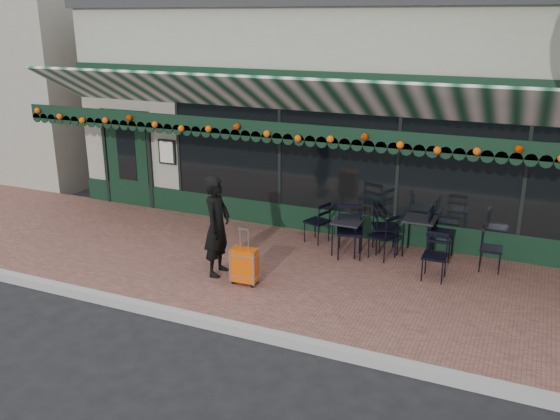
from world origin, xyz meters
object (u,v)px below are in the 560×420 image
at_px(cafe_table_a, 420,222).
at_px(chair_a_right, 441,233).
at_px(suitcase, 245,266).
at_px(woman, 217,226).
at_px(chair_b_front, 350,232).
at_px(chair_a_extra, 491,249).
at_px(chair_b_right, 386,227).
at_px(chair_b_left, 317,222).
at_px(cafe_table_b, 348,224).
at_px(chair_a_front, 435,257).
at_px(chair_a_left, 383,236).

relative_size(cafe_table_a, chair_a_right, 0.74).
bearing_deg(suitcase, woman, 159.25).
relative_size(woman, chair_b_front, 1.79).
height_order(chair_a_extra, chair_b_right, chair_b_right).
distance_m(chair_b_left, chair_b_right, 1.34).
height_order(cafe_table_b, chair_b_front, chair_b_front).
height_order(chair_a_front, chair_b_left, chair_b_left).
xyz_separation_m(woman, chair_b_front, (1.81, 1.61, -0.38)).
xyz_separation_m(woman, chair_b_right, (2.34, 2.12, -0.38)).
bearing_deg(woman, chair_a_left, -58.28).
distance_m(cafe_table_b, chair_b_front, 0.18).
relative_size(cafe_table_b, chair_a_right, 0.68).
height_order(chair_a_left, chair_a_right, chair_a_right).
distance_m(woman, chair_b_left, 2.35).
xyz_separation_m(woman, cafe_table_b, (1.73, 1.74, -0.28)).
bearing_deg(chair_a_front, chair_a_extra, 42.70).
bearing_deg(chair_a_left, cafe_table_b, -64.19).
distance_m(suitcase, chair_b_left, 2.31).
relative_size(chair_a_front, chair_a_extra, 1.04).
height_order(suitcase, cafe_table_a, suitcase).
distance_m(chair_a_left, chair_a_extra, 1.85).
bearing_deg(chair_a_extra, chair_b_front, 96.80).
xyz_separation_m(chair_a_right, chair_b_front, (-1.51, -0.61, 0.01)).
distance_m(chair_b_left, chair_b_front, 0.93).
bearing_deg(chair_a_left, cafe_table_a, 149.31).
relative_size(cafe_table_a, chair_b_right, 0.74).
xyz_separation_m(suitcase, chair_a_extra, (3.61, 2.20, 0.06)).
relative_size(cafe_table_b, chair_a_left, 0.77).
distance_m(suitcase, chair_b_front, 2.17).
bearing_deg(suitcase, cafe_table_b, 56.88).
bearing_deg(chair_b_right, chair_b_front, 109.58).
relative_size(chair_a_left, chair_b_right, 0.88).
xyz_separation_m(cafe_table_b, chair_a_front, (1.66, -0.50, -0.18)).
distance_m(woman, chair_a_extra, 4.69).
height_order(cafe_table_a, cafe_table_b, cafe_table_a).
bearing_deg(woman, suitcase, -113.26).
height_order(suitcase, chair_b_right, suitcase).
relative_size(chair_a_front, chair_b_left, 0.97).
bearing_deg(chair_a_left, suitcase, -20.96).
xyz_separation_m(chair_a_left, chair_b_front, (-0.56, -0.19, 0.06)).
bearing_deg(chair_a_extra, chair_a_left, 93.86).
distance_m(cafe_table_a, cafe_table_b, 1.31).
distance_m(woman, suitcase, 0.83).
bearing_deg(suitcase, chair_a_front, 24.26).
bearing_deg(chair_b_right, cafe_table_b, 97.62).
height_order(chair_a_left, chair_b_front, chair_b_front).
bearing_deg(chair_b_right, chair_a_left, 160.10).
bearing_deg(chair_a_extra, cafe_table_a, 76.60).
relative_size(chair_a_right, chair_a_front, 1.18).
bearing_deg(chair_a_right, suitcase, 131.30).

